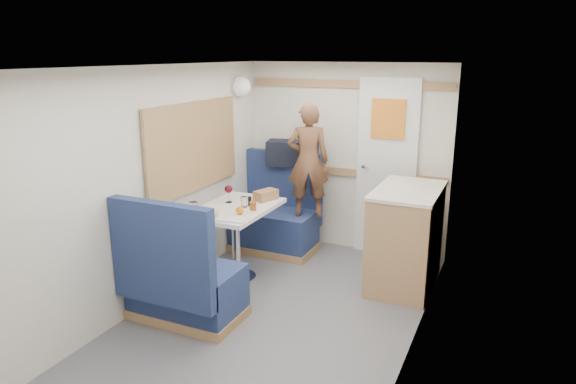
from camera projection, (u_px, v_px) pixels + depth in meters
The scene contains 26 objects.
floor at pixel (246, 346), 3.78m from camera, with size 4.50×4.50×0.00m, color #515156.
ceiling at pixel (240, 68), 3.25m from camera, with size 4.50×4.50×0.00m, color silver.
wall_back at pixel (346, 158), 5.49m from camera, with size 2.20×0.02×2.00m, color silver.
wall_left at pixel (118, 199), 3.96m from camera, with size 0.02×4.50×2.00m, color silver.
wall_right at pixel (403, 241), 3.08m from camera, with size 0.02×4.50×2.00m, color silver.
oak_trim_low at pixel (345, 172), 5.52m from camera, with size 2.15×0.02×0.08m, color olive.
oak_trim_high at pixel (348, 84), 5.27m from camera, with size 2.15×0.02×0.08m, color olive.
side_window at pixel (193, 147), 4.76m from camera, with size 0.04×1.30×0.72m, color gray.
rear_door at pixel (386, 165), 5.29m from camera, with size 0.62×0.12×1.86m.
dinette_table at pixel (236, 222), 4.77m from camera, with size 0.62×0.92×0.72m.
bench_far at pixel (276, 222), 5.60m from camera, with size 0.90×0.59×1.05m.
bench_near at pixel (182, 286), 4.08m from camera, with size 0.90×0.59×1.05m.
ledge at pixel (286, 166), 5.67m from camera, with size 0.90×0.14×0.04m, color olive.
dome_light at pixel (241, 86), 5.36m from camera, with size 0.20×0.20×0.20m, color white.
galley_counter at pixel (405, 236), 4.69m from camera, with size 0.57×0.92×0.92m.
person at pixel (308, 161), 5.21m from camera, with size 0.42×0.28×1.16m, color brown.
duffel_bag at pixel (293, 153), 5.60m from camera, with size 0.56×0.27×0.27m, color black.
tray at pixel (236, 216), 4.42m from camera, with size 0.25×0.33×0.02m, color silver.
orange_fruit at pixel (240, 210), 4.44m from camera, with size 0.07×0.07×0.07m, color orange.
cheese_block at pixel (212, 212), 4.44m from camera, with size 0.10×0.06×0.04m, color #E3D783.
wine_glass at pixel (228, 190), 4.83m from camera, with size 0.08×0.08×0.17m.
tumbler_left at pixel (194, 209), 4.46m from camera, with size 0.07×0.07×0.12m, color white.
tumbler_right at pixel (244, 202), 4.71m from camera, with size 0.06×0.06×0.10m, color silver.
beer_glass at pixel (253, 207), 4.56m from camera, with size 0.06×0.06×0.09m, color brown.
pepper_grinder at pixel (250, 201), 4.74m from camera, with size 0.03×0.03×0.09m, color black.
bread_loaf at pixel (266, 195), 4.93m from camera, with size 0.13×0.23×0.10m, color brown.
Camera 1 is at (1.66, -2.92, 2.10)m, focal length 32.00 mm.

